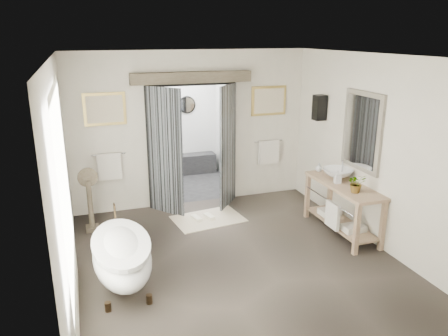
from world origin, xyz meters
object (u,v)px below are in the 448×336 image
Objects in this scene: vanity at (342,204)px; rug at (208,219)px; clawfoot_tub at (122,255)px; basin at (338,174)px.

vanity reaches higher than rug.
clawfoot_tub is 3.29× the size of basin.
clawfoot_tub is at bearing -135.78° from rug.
vanity is 2.32m from rug.
rug is at bearing 147.72° from vanity.
vanity is 1.33× the size of rug.
vanity reaches higher than clawfoot_tub.
clawfoot_tub is 2.34m from rug.
basin is (0.06, 0.27, 0.43)m from vanity.
vanity is at bearing 6.39° from clawfoot_tub.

